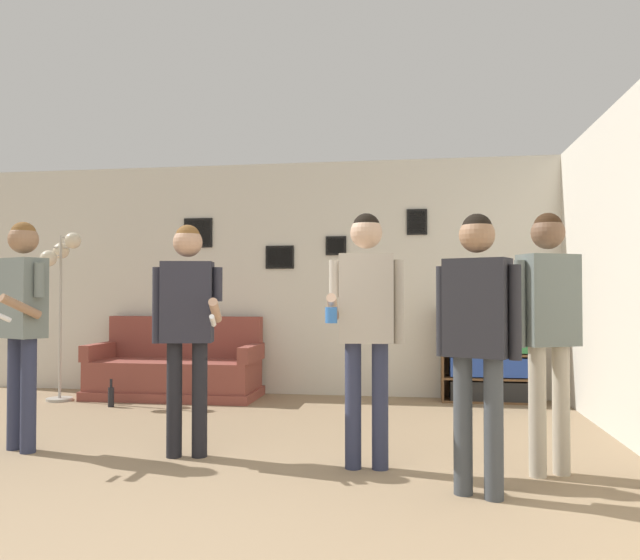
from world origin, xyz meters
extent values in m
cube|color=silver|center=(0.00, 4.78, 1.35)|extent=(8.15, 0.06, 2.70)
cube|color=black|center=(-1.28, 4.74, 1.90)|extent=(0.35, 0.02, 0.35)
cube|color=#B2B2BC|center=(-1.28, 4.73, 1.90)|extent=(0.31, 0.01, 0.31)
cube|color=black|center=(-0.28, 4.74, 1.60)|extent=(0.34, 0.02, 0.27)
cube|color=#B2B2BC|center=(-0.28, 4.73, 1.60)|extent=(0.29, 0.01, 0.22)
cube|color=black|center=(1.31, 4.74, 1.98)|extent=(0.23, 0.02, 0.29)
cube|color=beige|center=(1.31, 4.73, 1.98)|extent=(0.19, 0.01, 0.25)
cube|color=black|center=(0.38, 4.74, 1.72)|extent=(0.24, 0.02, 0.22)
cube|color=gray|center=(0.38, 4.73, 1.72)|extent=(0.19, 0.01, 0.17)
cube|color=brown|center=(-1.40, 4.31, 0.05)|extent=(1.90, 0.80, 0.10)
cube|color=brown|center=(-1.40, 4.31, 0.26)|extent=(1.84, 0.74, 0.32)
cube|color=brown|center=(-1.40, 4.64, 0.66)|extent=(1.84, 0.14, 0.48)
cube|color=brown|center=(-2.29, 4.31, 0.51)|extent=(0.12, 0.74, 0.18)
cube|color=brown|center=(-0.51, 4.31, 0.51)|extent=(0.12, 0.74, 0.18)
cube|color=brown|center=(1.57, 4.56, 0.51)|extent=(0.02, 0.30, 1.03)
cube|color=brown|center=(2.57, 4.56, 0.51)|extent=(0.02, 0.30, 1.03)
cube|color=brown|center=(2.07, 4.70, 0.51)|extent=(1.02, 0.01, 1.03)
cube|color=brown|center=(2.07, 4.56, 0.01)|extent=(0.97, 0.30, 0.02)
cube|color=brown|center=(2.07, 4.56, 1.02)|extent=(0.97, 0.30, 0.02)
cube|color=brown|center=(2.07, 4.56, 0.26)|extent=(0.97, 0.30, 0.02)
cube|color=brown|center=(2.07, 4.56, 0.51)|extent=(0.97, 0.30, 0.02)
cube|color=brown|center=(2.07, 4.56, 0.77)|extent=(0.97, 0.30, 0.02)
cube|color=black|center=(2.07, 4.55, 0.13)|extent=(0.84, 0.26, 0.20)
cube|color=#2847A3|center=(2.07, 4.55, 0.38)|extent=(0.84, 0.26, 0.20)
cube|color=#338447|center=(2.07, 4.55, 0.64)|extent=(0.84, 0.26, 0.20)
cube|color=#B77023|center=(2.07, 4.55, 0.90)|extent=(0.84, 0.26, 0.20)
cylinder|color=#ADA89E|center=(-2.56, 3.94, 0.01)|extent=(0.28, 0.28, 0.03)
cylinder|color=#ADA89E|center=(-2.56, 3.94, 0.92)|extent=(0.03, 0.03, 1.78)
cylinder|color=#ADA89E|center=(-2.49, 3.94, 1.78)|extent=(0.02, 0.16, 0.02)
sphere|color=beige|center=(-2.42, 3.94, 1.75)|extent=(0.18, 0.18, 0.18)
cylinder|color=#ADA89E|center=(-2.60, 4.00, 1.68)|extent=(0.15, 0.09, 0.02)
sphere|color=beige|center=(-2.63, 4.06, 1.65)|extent=(0.18, 0.18, 0.18)
cylinder|color=#ADA89E|center=(-2.60, 3.88, 1.58)|extent=(0.15, 0.09, 0.02)
sphere|color=beige|center=(-2.63, 3.82, 1.55)|extent=(0.18, 0.18, 0.18)
cylinder|color=#2D334C|center=(-1.70, 1.92, 0.42)|extent=(0.11, 0.11, 0.84)
cylinder|color=#2D334C|center=(-1.53, 1.84, 0.42)|extent=(0.11, 0.11, 0.84)
cube|color=slate|center=(-1.62, 1.88, 1.14)|extent=(0.41, 0.34, 0.59)
sphere|color=#997051|center=(-1.62, 1.88, 1.58)|extent=(0.22, 0.22, 0.22)
sphere|color=brown|center=(-1.62, 1.88, 1.61)|extent=(0.18, 0.18, 0.18)
cylinder|color=slate|center=(-1.42, 1.79, 1.27)|extent=(0.07, 0.07, 0.25)
cylinder|color=#997051|center=(-1.48, 1.66, 1.08)|extent=(0.19, 0.30, 0.19)
cylinder|color=white|center=(-1.54, 1.53, 1.01)|extent=(0.09, 0.14, 0.09)
cylinder|color=slate|center=(-1.81, 1.97, 1.11)|extent=(0.07, 0.07, 0.56)
cylinder|color=black|center=(-0.43, 1.88, 0.41)|extent=(0.11, 0.11, 0.82)
cylinder|color=black|center=(-0.25, 1.92, 0.41)|extent=(0.11, 0.11, 0.82)
cube|color=#282833|center=(-0.34, 1.90, 1.11)|extent=(0.39, 0.27, 0.58)
sphere|color=tan|center=(-0.34, 1.90, 1.54)|extent=(0.21, 0.21, 0.21)
sphere|color=brown|center=(-0.34, 1.90, 1.58)|extent=(0.18, 0.18, 0.18)
cylinder|color=#282833|center=(-0.13, 1.94, 1.24)|extent=(0.07, 0.07, 0.25)
cylinder|color=tan|center=(-0.10, 1.81, 1.05)|extent=(0.12, 0.31, 0.18)
cylinder|color=white|center=(-0.07, 1.68, 0.99)|extent=(0.06, 0.15, 0.09)
cylinder|color=#282833|center=(-0.55, 1.86, 1.09)|extent=(0.07, 0.07, 0.55)
cylinder|color=#2D334C|center=(0.87, 1.79, 0.42)|extent=(0.11, 0.11, 0.84)
cylinder|color=#2D334C|center=(1.05, 1.80, 0.42)|extent=(0.11, 0.11, 0.84)
cube|color=#BCB2A3|center=(0.96, 1.79, 1.14)|extent=(0.37, 0.22, 0.60)
sphere|color=#D1A889|center=(0.96, 1.79, 1.58)|extent=(0.22, 0.22, 0.22)
sphere|color=black|center=(0.96, 1.79, 1.62)|extent=(0.18, 0.18, 0.18)
cylinder|color=#BCB2A3|center=(1.17, 1.81, 1.12)|extent=(0.07, 0.07, 0.56)
cylinder|color=#BCB2A3|center=(0.74, 1.78, 1.27)|extent=(0.07, 0.07, 0.25)
cylinder|color=#D1A889|center=(0.75, 1.64, 1.08)|extent=(0.08, 0.31, 0.19)
cylinder|color=blue|center=(0.76, 1.50, 1.03)|extent=(0.08, 0.08, 0.10)
cylinder|color=#3D4247|center=(1.55, 1.35, 0.40)|extent=(0.11, 0.11, 0.80)
cylinder|color=#3D4247|center=(1.72, 1.28, 0.40)|extent=(0.11, 0.11, 0.80)
cube|color=#232328|center=(1.64, 1.32, 1.09)|extent=(0.41, 0.33, 0.57)
sphere|color=#997051|center=(1.64, 1.32, 1.51)|extent=(0.21, 0.21, 0.21)
sphere|color=black|center=(1.64, 1.32, 1.54)|extent=(0.18, 0.18, 0.18)
cylinder|color=#232328|center=(1.83, 1.23, 1.06)|extent=(0.07, 0.07, 0.54)
cylinder|color=#232328|center=(1.44, 1.40, 1.06)|extent=(0.07, 0.07, 0.54)
cylinder|color=#B7AD99|center=(2.05, 1.78, 0.42)|extent=(0.11, 0.11, 0.83)
cylinder|color=#B7AD99|center=(2.21, 1.86, 0.42)|extent=(0.11, 0.11, 0.83)
cube|color=slate|center=(2.13, 1.82, 1.13)|extent=(0.41, 0.34, 0.59)
sphere|color=brown|center=(2.13, 1.82, 1.56)|extent=(0.21, 0.21, 0.21)
sphere|color=#382314|center=(2.13, 1.82, 1.60)|extent=(0.18, 0.18, 0.18)
cylinder|color=slate|center=(2.33, 1.91, 1.10)|extent=(0.07, 0.07, 0.55)
cylinder|color=slate|center=(1.94, 1.72, 1.10)|extent=(0.07, 0.07, 0.55)
cylinder|color=black|center=(-1.83, 3.67, 0.10)|extent=(0.06, 0.06, 0.20)
cylinder|color=black|center=(-1.83, 3.67, 0.24)|extent=(0.03, 0.03, 0.09)
cylinder|color=red|center=(1.94, 4.56, 1.08)|extent=(0.08, 0.08, 0.11)
camera|label=1|loc=(1.28, -2.38, 1.17)|focal=35.00mm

